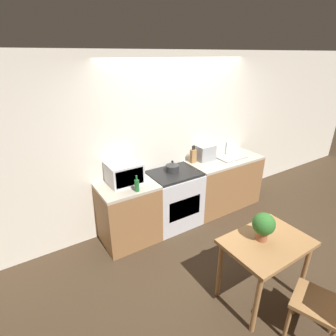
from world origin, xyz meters
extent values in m
plane|color=#3D2D1E|center=(0.00, 0.00, 0.00)|extent=(16.00, 16.00, 0.00)
cube|color=silver|center=(0.00, 1.20, 1.30)|extent=(10.00, 0.06, 2.60)
cube|color=olive|center=(-1.05, 0.86, 0.43)|extent=(0.78, 0.62, 0.86)
cube|color=#B7AD99|center=(-1.05, 0.86, 0.88)|extent=(0.78, 0.62, 0.04)
cube|color=olive|center=(0.78, 0.86, 0.43)|extent=(1.32, 0.62, 0.86)
cube|color=#B7AD99|center=(0.78, 0.86, 0.88)|extent=(1.32, 0.62, 0.04)
cube|color=silver|center=(-0.27, 0.86, 0.43)|extent=(0.77, 0.62, 0.86)
cube|color=black|center=(-0.27, 0.86, 0.88)|extent=(0.74, 0.57, 0.04)
cube|color=black|center=(-0.27, 0.55, 0.43)|extent=(0.55, 0.02, 0.32)
cylinder|color=#2D2D2D|center=(-0.27, 0.90, 0.95)|extent=(0.20, 0.20, 0.10)
cone|color=#2D2D2D|center=(-0.27, 0.90, 1.03)|extent=(0.19, 0.19, 0.05)
sphere|color=black|center=(-0.27, 0.90, 1.06)|extent=(0.04, 0.04, 0.04)
cube|color=silver|center=(-1.03, 0.95, 1.05)|extent=(0.45, 0.39, 0.29)
cube|color=black|center=(-1.03, 0.76, 1.05)|extent=(0.39, 0.01, 0.24)
cylinder|color=#1E662D|center=(-1.00, 0.63, 0.98)|extent=(0.06, 0.06, 0.16)
cylinder|color=#1E662D|center=(-1.00, 0.63, 1.09)|extent=(0.02, 0.02, 0.06)
cube|color=#9E7042|center=(0.21, 1.01, 1.01)|extent=(0.09, 0.07, 0.22)
cylinder|color=black|center=(0.19, 1.01, 1.16)|extent=(0.01, 0.01, 0.07)
cylinder|color=black|center=(0.21, 1.01, 1.16)|extent=(0.01, 0.01, 0.07)
cylinder|color=black|center=(0.23, 1.01, 1.16)|extent=(0.01, 0.01, 0.07)
cube|color=#999BA0|center=(0.46, 1.02, 1.03)|extent=(0.30, 0.25, 0.26)
cube|color=black|center=(0.46, 0.90, 1.03)|extent=(0.26, 0.01, 0.20)
cube|color=#999BA0|center=(0.90, 0.86, 0.91)|extent=(0.49, 0.35, 0.02)
cylinder|color=#999BA0|center=(0.90, 0.98, 1.03)|extent=(0.03, 0.03, 0.22)
cube|color=#9E7042|center=(-0.24, -0.84, 0.75)|extent=(0.89, 0.63, 0.04)
cylinder|color=#9E7042|center=(-0.62, -1.10, 0.36)|extent=(0.05, 0.05, 0.73)
cylinder|color=#9E7042|center=(0.15, -1.10, 0.36)|extent=(0.05, 0.05, 0.73)
cylinder|color=#9E7042|center=(-0.62, -0.59, 0.36)|extent=(0.05, 0.05, 0.73)
cylinder|color=#9E7042|center=(0.15, -0.59, 0.36)|extent=(0.05, 0.05, 0.73)
cube|color=#9E7042|center=(-0.20, -1.42, 0.45)|extent=(0.51, 0.51, 0.04)
cylinder|color=#9E7042|center=(-0.42, -1.32, 0.22)|extent=(0.04, 0.04, 0.45)
cylinder|color=#9E7042|center=(-0.10, -1.21, 0.22)|extent=(0.04, 0.04, 0.45)
cylinder|color=#9E7042|center=(0.02, -1.53, 0.22)|extent=(0.04, 0.04, 0.45)
cylinder|color=#9E5B3D|center=(-0.27, -0.79, 0.82)|extent=(0.12, 0.12, 0.10)
sphere|color=#2D6B28|center=(-0.27, -0.79, 0.96)|extent=(0.23, 0.23, 0.23)
camera|label=1|loc=(-2.27, -2.13, 2.55)|focal=28.00mm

